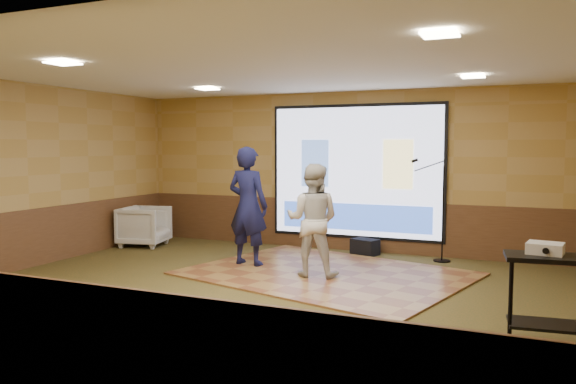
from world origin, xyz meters
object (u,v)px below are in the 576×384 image
at_px(player_right, 313,220).
at_px(mic_stand, 439,233).
at_px(dance_floor, 327,274).
at_px(projector, 545,248).
at_px(player_left, 248,206).
at_px(banquet_chair, 145,226).
at_px(projector_screen, 356,173).
at_px(av_table, 552,284).
at_px(duffel_bag, 365,247).

xyz_separation_m(player_right, mic_stand, (1.58, 1.98, -0.38)).
distance_m(dance_floor, projector, 3.75).
height_order(player_left, banquet_chair, player_left).
relative_size(dance_floor, player_right, 2.38).
relative_size(projector_screen, player_right, 1.96).
bearing_deg(mic_stand, banquet_chair, 163.81).
height_order(player_left, player_right, player_left).
bearing_deg(player_left, projector, 158.85).
xyz_separation_m(dance_floor, projector, (2.99, -2.06, 0.96)).
bearing_deg(player_left, av_table, 158.50).
xyz_separation_m(dance_floor, player_right, (-0.14, -0.26, 0.86)).
distance_m(player_left, mic_stand, 3.32).
xyz_separation_m(player_right, projector, (3.12, -1.80, 0.10)).
distance_m(projector_screen, mic_stand, 1.91).
height_order(player_left, projector, player_left).
bearing_deg(projector_screen, av_table, -52.55).
height_order(player_left, mic_stand, player_left).
bearing_deg(projector_screen, mic_stand, -12.33).
bearing_deg(mic_stand, duffel_bag, 153.66).
height_order(projector_screen, av_table, projector_screen).
bearing_deg(projector, banquet_chair, 165.82).
bearing_deg(player_left, player_right, 169.90).
xyz_separation_m(dance_floor, player_left, (-1.40, 0.07, 0.99)).
height_order(projector_screen, player_right, projector_screen).
bearing_deg(banquet_chair, projector_screen, -86.83).
bearing_deg(duffel_bag, banquet_chair, -169.16).
bearing_deg(duffel_bag, player_left, -131.89).
distance_m(banquet_chair, duffel_bag, 4.36).
height_order(projector_screen, projector, projector_screen).
xyz_separation_m(dance_floor, banquet_chair, (-4.15, 0.95, 0.38)).
bearing_deg(banquet_chair, av_table, -125.50).
bearing_deg(mic_stand, projector, -91.70).
bearing_deg(banquet_chair, player_left, -120.00).
bearing_deg(player_right, projector, 143.00).
height_order(av_table, duffel_bag, av_table).
relative_size(projector_screen, av_table, 3.61).
bearing_deg(dance_floor, player_right, -117.52).
distance_m(av_table, duffel_bag, 4.90).
bearing_deg(player_left, projector_screen, -117.15).
bearing_deg(duffel_bag, av_table, -53.04).
relative_size(player_left, player_right, 1.15).
xyz_separation_m(player_right, av_table, (3.19, -1.87, -0.24)).
relative_size(projector, mic_stand, 0.19).
distance_m(player_right, banquet_chair, 4.22).
distance_m(projector_screen, player_right, 2.40).
bearing_deg(av_table, projector, 135.48).
height_order(projector, mic_stand, mic_stand).
height_order(player_left, av_table, player_left).
xyz_separation_m(player_left, player_right, (1.26, -0.34, -0.13)).
bearing_deg(projector_screen, player_left, -121.97).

